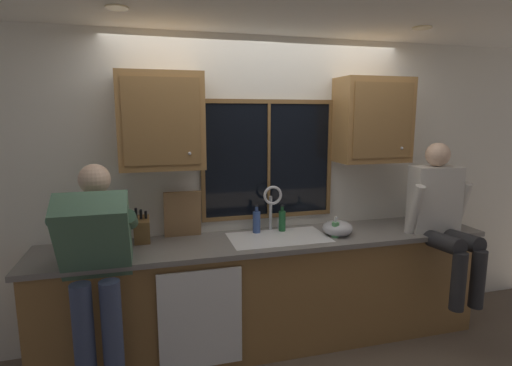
# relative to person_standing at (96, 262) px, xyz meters

# --- Properties ---
(back_wall) EXTENTS (5.98, 0.12, 2.55)m
(back_wall) POSITION_rel_person_standing_xyz_m (1.29, 0.69, 0.31)
(back_wall) COLOR silver
(back_wall) RESTS_ON floor
(ceiling_downlight_left) EXTENTS (0.14, 0.14, 0.01)m
(ceiling_downlight_left) POSITION_rel_person_standing_xyz_m (0.21, 0.03, 1.57)
(ceiling_downlight_left) COLOR #FFEAB2
(ceiling_downlight_right) EXTENTS (0.14, 0.14, 0.01)m
(ceiling_downlight_right) POSITION_rel_person_standing_xyz_m (2.36, 0.03, 1.57)
(ceiling_downlight_right) COLOR #FFEAB2
(window_glass) EXTENTS (1.10, 0.02, 0.95)m
(window_glass) POSITION_rel_person_standing_xyz_m (1.35, 0.62, 0.56)
(window_glass) COLOR black
(window_frame_top) EXTENTS (1.17, 0.02, 0.04)m
(window_frame_top) POSITION_rel_person_standing_xyz_m (1.35, 0.61, 1.05)
(window_frame_top) COLOR brown
(window_frame_bottom) EXTENTS (1.17, 0.02, 0.04)m
(window_frame_bottom) POSITION_rel_person_standing_xyz_m (1.35, 0.61, 0.06)
(window_frame_bottom) COLOR brown
(window_frame_left) EXTENTS (0.03, 0.02, 0.95)m
(window_frame_left) POSITION_rel_person_standing_xyz_m (0.79, 0.61, 0.56)
(window_frame_left) COLOR brown
(window_frame_right) EXTENTS (0.03, 0.02, 0.95)m
(window_frame_right) POSITION_rel_person_standing_xyz_m (1.92, 0.61, 0.56)
(window_frame_right) COLOR brown
(window_mullion_center) EXTENTS (0.02, 0.02, 0.95)m
(window_mullion_center) POSITION_rel_person_standing_xyz_m (1.35, 0.61, 0.56)
(window_mullion_center) COLOR brown
(lower_cabinet_run) EXTENTS (3.58, 0.58, 0.88)m
(lower_cabinet_run) POSITION_rel_person_standing_xyz_m (1.29, 0.34, -0.53)
(lower_cabinet_run) COLOR olive
(lower_cabinet_run) RESTS_ON floor
(countertop) EXTENTS (3.64, 0.62, 0.04)m
(countertop) POSITION_rel_person_standing_xyz_m (1.29, 0.32, -0.07)
(countertop) COLOR slate
(countertop) RESTS_ON lower_cabinet_run
(dishwasher_front) EXTENTS (0.60, 0.02, 0.74)m
(dishwasher_front) POSITION_rel_person_standing_xyz_m (0.67, 0.02, -0.51)
(dishwasher_front) COLOR white
(upper_cabinet_left) EXTENTS (0.62, 0.36, 0.72)m
(upper_cabinet_left) POSITION_rel_person_standing_xyz_m (0.46, 0.46, 0.89)
(upper_cabinet_left) COLOR #9E703D
(upper_cabinet_right) EXTENTS (0.62, 0.36, 0.72)m
(upper_cabinet_right) POSITION_rel_person_standing_xyz_m (2.25, 0.46, 0.89)
(upper_cabinet_right) COLOR #9E703D
(sink) EXTENTS (0.80, 0.46, 0.21)m
(sink) POSITION_rel_person_standing_xyz_m (1.35, 0.33, -0.15)
(sink) COLOR silver
(sink) RESTS_ON lower_cabinet_run
(faucet) EXTENTS (0.18, 0.09, 0.40)m
(faucet) POSITION_rel_person_standing_xyz_m (1.36, 0.51, 0.20)
(faucet) COLOR silver
(faucet) RESTS_ON countertop
(person_standing) EXTENTS (0.53, 0.68, 1.58)m
(person_standing) POSITION_rel_person_standing_xyz_m (0.00, 0.00, 0.00)
(person_standing) COLOR #384260
(person_standing) RESTS_ON floor
(person_sitting_on_counter) EXTENTS (0.54, 0.62, 1.26)m
(person_sitting_on_counter) POSITION_rel_person_standing_xyz_m (2.69, 0.06, 0.13)
(person_sitting_on_counter) COLOR #262628
(person_sitting_on_counter) RESTS_ON countertop
(knife_block) EXTENTS (0.12, 0.18, 0.32)m
(knife_block) POSITION_rel_person_standing_xyz_m (0.28, 0.45, 0.06)
(knife_block) COLOR brown
(knife_block) RESTS_ON countertop
(cutting_board) EXTENTS (0.30, 0.10, 0.39)m
(cutting_board) POSITION_rel_person_standing_xyz_m (0.61, 0.54, 0.14)
(cutting_board) COLOR #997047
(cutting_board) RESTS_ON countertop
(mixing_bowl) EXTENTS (0.25, 0.25, 0.13)m
(mixing_bowl) POSITION_rel_person_standing_xyz_m (1.85, 0.27, 0.01)
(mixing_bowl) COLOR #B7B7BC
(mixing_bowl) RESTS_ON countertop
(soap_dispenser) EXTENTS (0.06, 0.07, 0.18)m
(soap_dispenser) POSITION_rel_person_standing_xyz_m (1.80, 0.21, 0.02)
(soap_dispenser) COLOR #59A566
(soap_dispenser) RESTS_ON countertop
(bottle_green_glass) EXTENTS (0.06, 0.06, 0.23)m
(bottle_green_glass) POSITION_rel_person_standing_xyz_m (1.44, 0.49, 0.05)
(bottle_green_glass) COLOR #1E592D
(bottle_green_glass) RESTS_ON countertop
(bottle_tall_clear) EXTENTS (0.06, 0.06, 0.24)m
(bottle_tall_clear) POSITION_rel_person_standing_xyz_m (1.22, 0.51, 0.05)
(bottle_tall_clear) COLOR #334C8C
(bottle_tall_clear) RESTS_ON countertop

